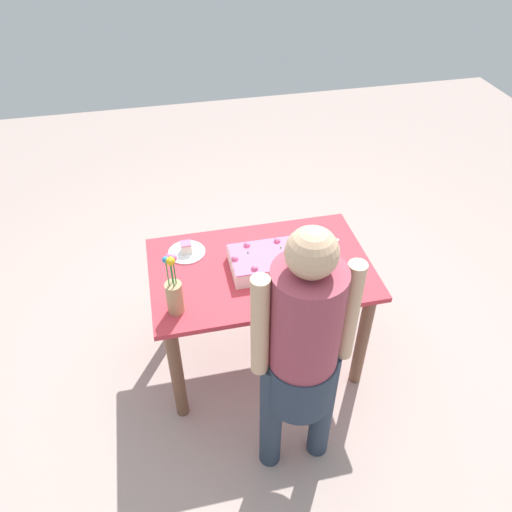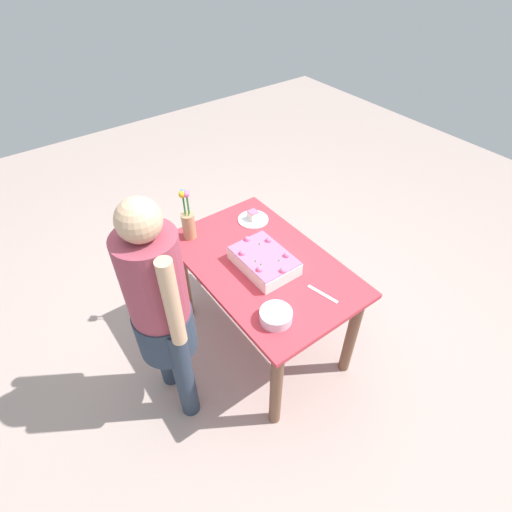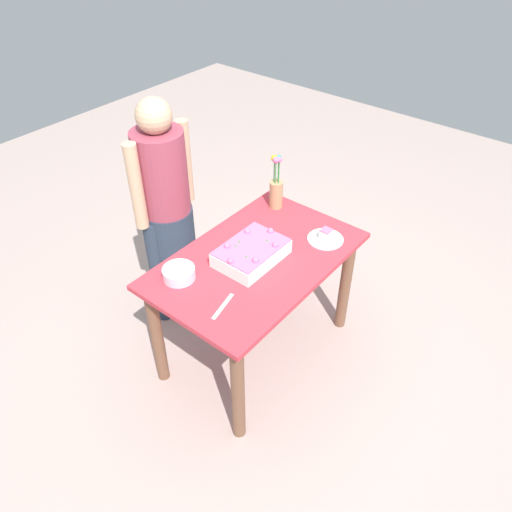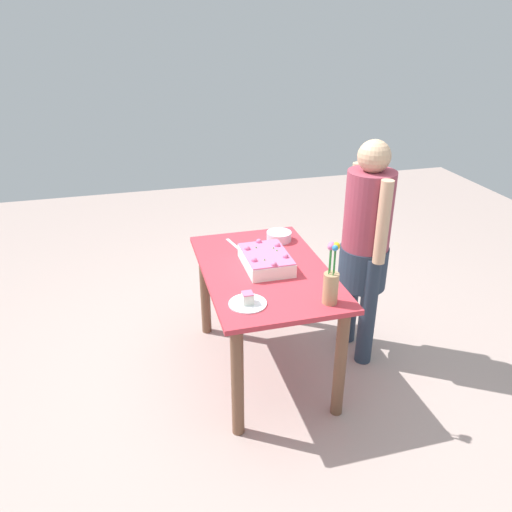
{
  "view_description": "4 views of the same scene",
  "coord_description": "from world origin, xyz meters",
  "px_view_note": "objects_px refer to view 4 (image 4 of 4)",
  "views": [
    {
      "loc": [
        -0.46,
        -1.96,
        2.52
      ],
      "look_at": [
        -0.04,
        -0.07,
        0.88
      ],
      "focal_mm": 35.0,
      "sensor_mm": 36.0,
      "label": 1
    },
    {
      "loc": [
        1.37,
        -1.07,
        2.38
      ],
      "look_at": [
        0.03,
        -0.07,
        0.86
      ],
      "focal_mm": 28.0,
      "sensor_mm": 36.0,
      "label": 2
    },
    {
      "loc": [
        1.65,
        1.33,
        2.46
      ],
      "look_at": [
        0.07,
        0.06,
        0.83
      ],
      "focal_mm": 35.0,
      "sensor_mm": 36.0,
      "label": 3
    },
    {
      "loc": [
        -2.6,
        0.75,
        2.15
      ],
      "look_at": [
        -0.01,
        0.06,
        0.85
      ],
      "focal_mm": 35.0,
      "sensor_mm": 36.0,
      "label": 4
    }
  ],
  "objects_px": {
    "sheet_cake": "(266,260)",
    "cake_knife": "(233,244)",
    "flower_vase": "(331,282)",
    "fruit_bowl": "(279,236)",
    "person_standing": "(366,239)",
    "serving_plate_with_slice": "(248,301)"
  },
  "relations": [
    {
      "from": "cake_knife",
      "to": "fruit_bowl",
      "type": "height_order",
      "value": "fruit_bowl"
    },
    {
      "from": "sheet_cake",
      "to": "fruit_bowl",
      "type": "bearing_deg",
      "value": -28.74
    },
    {
      "from": "sheet_cake",
      "to": "cake_knife",
      "type": "distance_m",
      "value": 0.39
    },
    {
      "from": "serving_plate_with_slice",
      "to": "fruit_bowl",
      "type": "distance_m",
      "value": 0.86
    },
    {
      "from": "serving_plate_with_slice",
      "to": "flower_vase",
      "type": "distance_m",
      "value": 0.45
    },
    {
      "from": "sheet_cake",
      "to": "person_standing",
      "type": "bearing_deg",
      "value": -89.8
    },
    {
      "from": "flower_vase",
      "to": "fruit_bowl",
      "type": "bearing_deg",
      "value": 1.26
    },
    {
      "from": "cake_knife",
      "to": "fruit_bowl",
      "type": "xyz_separation_m",
      "value": [
        -0.02,
        -0.32,
        0.03
      ]
    },
    {
      "from": "sheet_cake",
      "to": "person_standing",
      "type": "xyz_separation_m",
      "value": [
        0.0,
        -0.66,
        0.06
      ]
    },
    {
      "from": "cake_knife",
      "to": "fruit_bowl",
      "type": "distance_m",
      "value": 0.32
    },
    {
      "from": "sheet_cake",
      "to": "person_standing",
      "type": "height_order",
      "value": "person_standing"
    },
    {
      "from": "sheet_cake",
      "to": "cake_knife",
      "type": "xyz_separation_m",
      "value": [
        0.37,
        0.12,
        -0.04
      ]
    },
    {
      "from": "sheet_cake",
      "to": "person_standing",
      "type": "relative_size",
      "value": 0.25
    },
    {
      "from": "serving_plate_with_slice",
      "to": "flower_vase",
      "type": "xyz_separation_m",
      "value": [
        -0.1,
        -0.43,
        0.11
      ]
    },
    {
      "from": "flower_vase",
      "to": "person_standing",
      "type": "height_order",
      "value": "person_standing"
    },
    {
      "from": "person_standing",
      "to": "serving_plate_with_slice",
      "type": "bearing_deg",
      "value": 24.76
    },
    {
      "from": "sheet_cake",
      "to": "cake_knife",
      "type": "bearing_deg",
      "value": 18.5
    },
    {
      "from": "cake_knife",
      "to": "flower_vase",
      "type": "xyz_separation_m",
      "value": [
        -0.87,
        -0.34,
        0.12
      ]
    },
    {
      "from": "sheet_cake",
      "to": "serving_plate_with_slice",
      "type": "relative_size",
      "value": 1.84
    },
    {
      "from": "sheet_cake",
      "to": "cake_knife",
      "type": "height_order",
      "value": "sheet_cake"
    },
    {
      "from": "fruit_bowl",
      "to": "person_standing",
      "type": "bearing_deg",
      "value": -127.01
    },
    {
      "from": "flower_vase",
      "to": "person_standing",
      "type": "relative_size",
      "value": 0.24
    }
  ]
}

